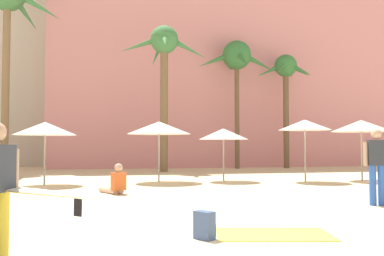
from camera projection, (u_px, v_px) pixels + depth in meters
hotel_pink at (216, 67)px, 33.05m from camera, size 24.18×8.96×15.10m
hotel_tower_gray at (0, 23)px, 35.09m from camera, size 13.56×11.76×22.98m
palm_tree_far_left at (237, 61)px, 27.24m from camera, size 5.12×4.93×8.14m
palm_tree_left at (286, 76)px, 27.81m from camera, size 3.86×3.24×7.37m
palm_tree_center at (7, 6)px, 23.90m from camera, size 5.63×5.82×11.01m
palm_tree_far_right at (164, 55)px, 23.78m from camera, size 4.89×4.85×8.12m
cafe_umbrella_0 at (45, 129)px, 15.38m from camera, size 2.24×2.24×2.27m
cafe_umbrella_1 at (305, 125)px, 16.94m from camera, size 2.08×2.08×2.45m
cafe_umbrella_3 at (224, 134)px, 17.15m from camera, size 2.00×2.00×2.11m
cafe_umbrella_4 at (361, 126)px, 17.45m from camera, size 2.42×2.42×2.47m
cafe_umbrella_5 at (159, 128)px, 16.70m from camera, size 2.52×2.52×2.37m
beach_towel at (274, 234)px, 6.73m from camera, size 1.96×1.39×0.01m
backpack at (205, 226)px, 6.42m from camera, size 0.34×0.35×0.42m
person_mid_left at (115, 183)px, 12.59m from camera, size 0.79×1.07×0.90m
person_mid_center at (377, 163)px, 10.12m from camera, size 0.60×0.34×1.81m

